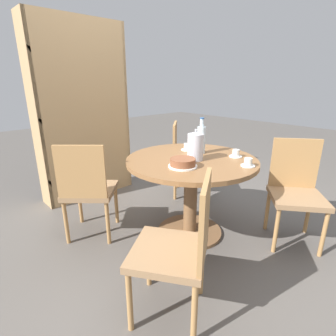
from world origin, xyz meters
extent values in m
plane|color=#56514C|center=(0.00, 0.00, 0.00)|extent=(14.00, 14.00, 0.00)
cylinder|color=brown|center=(0.00, 0.00, 0.01)|extent=(0.59, 0.59, 0.03)
cylinder|color=brown|center=(0.00, 0.00, 0.36)|extent=(0.12, 0.12, 0.66)
cylinder|color=brown|center=(0.00, 0.00, 0.71)|extent=(1.12, 1.12, 0.04)
cylinder|color=#A87A47|center=(-0.40, 0.62, 0.20)|extent=(0.03, 0.03, 0.40)
cylinder|color=#A87A47|center=(-0.66, 0.87, 0.20)|extent=(0.03, 0.03, 0.40)
cylinder|color=#A87A47|center=(-0.64, 0.36, 0.20)|extent=(0.03, 0.03, 0.40)
cylinder|color=#A87A47|center=(-0.90, 0.61, 0.20)|extent=(0.03, 0.03, 0.40)
cube|color=#93704C|center=(-0.65, 0.62, 0.42)|extent=(0.59, 0.59, 0.04)
cube|color=#A87A47|center=(-0.79, 0.47, 0.67)|extent=(0.31, 0.29, 0.44)
cylinder|color=#A87A47|center=(-0.69, -0.26, 0.20)|extent=(0.03, 0.03, 0.40)
cylinder|color=#A87A47|center=(-0.99, -0.46, 0.20)|extent=(0.03, 0.03, 0.40)
cylinder|color=#A87A47|center=(-0.49, -0.55, 0.20)|extent=(0.03, 0.03, 0.40)
cylinder|color=#A87A47|center=(-0.79, -0.76, 0.20)|extent=(0.03, 0.03, 0.40)
cube|color=#93704C|center=(-0.74, -0.51, 0.42)|extent=(0.58, 0.58, 0.04)
cube|color=#A87A47|center=(-0.63, -0.67, 0.67)|extent=(0.34, 0.25, 0.44)
cylinder|color=#A87A47|center=(0.30, -0.67, 0.20)|extent=(0.03, 0.03, 0.40)
cylinder|color=#A87A47|center=(0.52, -0.96, 0.20)|extent=(0.03, 0.03, 0.40)
cylinder|color=#A87A47|center=(0.58, -0.45, 0.20)|extent=(0.03, 0.03, 0.40)
cylinder|color=#A87A47|center=(0.81, -0.73, 0.20)|extent=(0.03, 0.03, 0.40)
cube|color=#93704C|center=(0.55, -0.70, 0.42)|extent=(0.59, 0.59, 0.04)
cube|color=#A87A47|center=(0.71, -0.58, 0.67)|extent=(0.27, 0.33, 0.44)
cylinder|color=#A87A47|center=(0.65, 0.35, 0.20)|extent=(0.03, 0.03, 0.40)
cylinder|color=#A87A47|center=(0.92, 0.59, 0.20)|extent=(0.03, 0.03, 0.40)
cylinder|color=#A87A47|center=(0.41, 0.62, 0.20)|extent=(0.03, 0.03, 0.40)
cylinder|color=#A87A47|center=(0.67, 0.86, 0.20)|extent=(0.03, 0.03, 0.40)
cube|color=#93704C|center=(0.66, 0.60, 0.42)|extent=(0.59, 0.59, 0.04)
cube|color=#A87A47|center=(0.53, 0.75, 0.67)|extent=(0.31, 0.29, 0.44)
cube|color=tan|center=(0.27, 1.49, 1.00)|extent=(0.04, 0.28, 2.00)
cube|color=tan|center=(-0.77, 1.49, 1.00)|extent=(0.04, 0.28, 2.00)
cube|color=tan|center=(-0.25, 1.36, 1.00)|extent=(1.08, 0.02, 2.00)
cube|color=tan|center=(-0.25, 1.49, 0.02)|extent=(1.00, 0.27, 0.04)
cube|color=tan|center=(-0.25, 1.49, 0.67)|extent=(1.00, 0.27, 0.04)
cube|color=tan|center=(-0.25, 1.49, 1.33)|extent=(1.00, 0.27, 0.04)
cube|color=tan|center=(-0.25, 1.49, 1.98)|extent=(1.00, 0.27, 0.04)
cube|color=#234793|center=(0.06, 1.47, 0.26)|extent=(0.39, 0.21, 0.45)
cube|color=#234793|center=(-0.55, 1.47, 0.28)|extent=(0.39, 0.21, 0.49)
cube|color=beige|center=(0.07, 1.47, 0.94)|extent=(0.38, 0.21, 0.51)
cube|color=#703384|center=(-0.56, 1.47, 0.91)|extent=(0.38, 0.21, 0.45)
cube|color=#703384|center=(0.03, 1.47, 1.64)|extent=(0.45, 0.21, 0.58)
cube|color=teal|center=(-0.52, 1.47, 1.61)|extent=(0.45, 0.21, 0.52)
cylinder|color=silver|center=(-0.01, -0.05, 0.84)|extent=(0.13, 0.13, 0.22)
cone|color=silver|center=(-0.01, -0.05, 0.96)|extent=(0.12, 0.12, 0.02)
sphere|color=silver|center=(-0.01, -0.05, 0.98)|extent=(0.02, 0.02, 0.02)
cylinder|color=silver|center=(0.19, 0.06, 0.85)|extent=(0.08, 0.08, 0.24)
cylinder|color=silver|center=(0.19, 0.06, 1.00)|extent=(0.03, 0.03, 0.07)
cylinder|color=#2D5184|center=(0.19, 0.06, 1.05)|extent=(0.04, 0.04, 0.01)
cylinder|color=white|center=(-0.22, -0.11, 0.73)|extent=(0.23, 0.23, 0.01)
cylinder|color=brown|center=(-0.22, -0.11, 0.77)|extent=(0.20, 0.20, 0.06)
cylinder|color=silver|center=(0.32, -0.23, 0.73)|extent=(0.11, 0.11, 0.01)
cylinder|color=silver|center=(0.32, -0.23, 0.76)|extent=(0.06, 0.06, 0.06)
cylinder|color=silver|center=(0.17, 0.22, 0.73)|extent=(0.11, 0.11, 0.01)
cylinder|color=silver|center=(0.17, 0.22, 0.76)|extent=(0.06, 0.06, 0.06)
cylinder|color=silver|center=(0.16, -0.44, 0.73)|extent=(0.11, 0.11, 0.01)
cylinder|color=silver|center=(0.16, -0.44, 0.76)|extent=(0.06, 0.06, 0.06)
camera|label=1|loc=(-1.61, -1.44, 1.36)|focal=28.00mm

